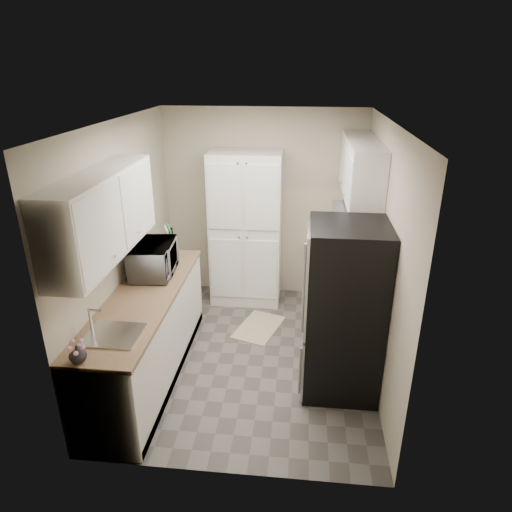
# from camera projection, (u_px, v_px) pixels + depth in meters

# --- Properties ---
(ground) EXTENTS (3.20, 3.20, 0.00)m
(ground) POSITION_uv_depth(u_px,v_px,m) (250.00, 354.00, 5.07)
(ground) COLOR #56514C
(ground) RESTS_ON ground
(room_shell) EXTENTS (2.64, 3.24, 2.52)m
(room_shell) POSITION_uv_depth(u_px,v_px,m) (247.00, 215.00, 4.43)
(room_shell) COLOR beige
(room_shell) RESTS_ON ground
(pantry_cabinet) EXTENTS (0.90, 0.55, 2.00)m
(pantry_cabinet) POSITION_uv_depth(u_px,v_px,m) (246.00, 229.00, 5.90)
(pantry_cabinet) COLOR silver
(pantry_cabinet) RESTS_ON ground
(base_cabinet_left) EXTENTS (0.60, 2.30, 0.88)m
(base_cabinet_left) POSITION_uv_depth(u_px,v_px,m) (147.00, 337.00, 4.60)
(base_cabinet_left) COLOR silver
(base_cabinet_left) RESTS_ON ground
(countertop_left) EXTENTS (0.63, 2.33, 0.04)m
(countertop_left) POSITION_uv_depth(u_px,v_px,m) (143.00, 297.00, 4.42)
(countertop_left) COLOR #846647
(countertop_left) RESTS_ON base_cabinet_left
(base_cabinet_right) EXTENTS (0.60, 0.80, 0.88)m
(base_cabinet_right) POSITION_uv_depth(u_px,v_px,m) (336.00, 277.00, 5.89)
(base_cabinet_right) COLOR silver
(base_cabinet_right) RESTS_ON ground
(countertop_right) EXTENTS (0.63, 0.83, 0.04)m
(countertop_right) POSITION_uv_depth(u_px,v_px,m) (339.00, 244.00, 5.71)
(countertop_right) COLOR #846647
(countertop_right) RESTS_ON base_cabinet_right
(electric_range) EXTENTS (0.71, 0.78, 1.13)m
(electric_range) POSITION_uv_depth(u_px,v_px,m) (339.00, 304.00, 5.14)
(electric_range) COLOR #B7B7BC
(electric_range) RESTS_ON ground
(refrigerator) EXTENTS (0.70, 0.72, 1.70)m
(refrigerator) POSITION_uv_depth(u_px,v_px,m) (344.00, 310.00, 4.27)
(refrigerator) COLOR #B7B7BC
(refrigerator) RESTS_ON ground
(microwave) EXTENTS (0.46, 0.64, 0.34)m
(microwave) POSITION_uv_depth(u_px,v_px,m) (154.00, 259.00, 4.79)
(microwave) COLOR #BAB9BE
(microwave) RESTS_ON countertop_left
(wine_bottle) EXTENTS (0.08, 0.08, 0.31)m
(wine_bottle) POSITION_uv_depth(u_px,v_px,m) (173.00, 243.00, 5.24)
(wine_bottle) COLOR black
(wine_bottle) RESTS_ON countertop_left
(flower_vase) EXTENTS (0.16, 0.16, 0.14)m
(flower_vase) POSITION_uv_depth(u_px,v_px,m) (78.00, 354.00, 3.40)
(flower_vase) COLOR white
(flower_vase) RESTS_ON countertop_left
(cutting_board) EXTENTS (0.13, 0.25, 0.33)m
(cutting_board) POSITION_uv_depth(u_px,v_px,m) (172.00, 239.00, 5.34)
(cutting_board) COLOR #2F833A
(cutting_board) RESTS_ON countertop_left
(toaster_oven) EXTENTS (0.36, 0.43, 0.22)m
(toaster_oven) POSITION_uv_depth(u_px,v_px,m) (339.00, 235.00, 5.63)
(toaster_oven) COLOR #A8A7AC
(toaster_oven) RESTS_ON countertop_right
(fruit_basket) EXTENTS (0.30, 0.30, 0.10)m
(fruit_basket) POSITION_uv_depth(u_px,v_px,m) (342.00, 222.00, 5.58)
(fruit_basket) COLOR #DC4000
(fruit_basket) RESTS_ON toaster_oven
(kitchen_mat) EXTENTS (0.64, 0.81, 0.01)m
(kitchen_mat) POSITION_uv_depth(u_px,v_px,m) (259.00, 327.00, 5.58)
(kitchen_mat) COLOR tan
(kitchen_mat) RESTS_ON ground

